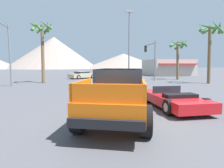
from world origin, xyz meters
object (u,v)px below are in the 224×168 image
Objects in this scene: orange_pickup_truck at (118,90)px; street_lamp_post at (129,41)px; traffic_light_main at (2,41)px; palm_tree_short at (178,49)px; traffic_light_crosswalk at (150,54)px; palm_tree_tall at (210,37)px; palm_tree_leaning at (42,37)px; parked_car_tan at (82,75)px; parked_car_dark at (106,73)px; red_convertible_car at (171,99)px.

orange_pickup_truck is 11.80m from street_lamp_post.
traffic_light_main reaches higher than palm_tree_short.
traffic_light_main is 0.79× the size of street_lamp_post.
traffic_light_crosswalk is (16.73, 5.87, -0.49)m from traffic_light_main.
palm_tree_tall is 0.96× the size of palm_tree_leaning.
street_lamp_post is at bearing -178.56° from palm_tree_tall.
parked_car_dark is at bearing 101.60° from parked_car_tan.
parked_car_dark is 16.31m from street_lamp_post.
palm_tree_leaning is (-18.53, -1.36, 0.96)m from palm_tree_short.
palm_tree_leaning is (-8.53, 14.25, 5.02)m from red_convertible_car.
parked_car_dark is 13.83m from palm_tree_short.
palm_tree_leaning is at bearing 129.51° from orange_pickup_truck.
traffic_light_crosswalk is at bearing 80.64° from parked_car_dark.
street_lamp_post is 11.13m from palm_tree_short.
palm_tree_leaning is (-5.53, 15.38, 4.33)m from orange_pickup_truck.
red_convertible_car is at bearing -122.66° from palm_tree_short.
traffic_light_crosswalk reaches higher than red_convertible_car.
red_convertible_car is 0.97× the size of parked_car_tan.
traffic_light_crosswalk is 4.40m from palm_tree_short.
red_convertible_car is 0.65× the size of palm_tree_tall.
parked_car_dark is (0.99, 25.35, 0.16)m from red_convertible_car.
street_lamp_post is (11.74, -0.14, 0.33)m from traffic_light_main.
traffic_light_crosswalk is at bearing 109.34° from traffic_light_main.
parked_car_dark is 11.31m from traffic_light_crosswalk.
traffic_light_crosswalk reaches higher than orange_pickup_truck.
palm_tree_short is at bearing 71.89° from orange_pickup_truck.
palm_tree_short is at bearing 105.73° from traffic_light_main.
street_lamp_post is at bearing 87.59° from red_convertible_car.
palm_tree_short is (9.33, 6.07, -0.09)m from street_lamp_post.
palm_tree_leaning is at bearing 122.55° from red_convertible_car.
palm_tree_tall is 19.31m from palm_tree_leaning.
palm_tree_short is (10.00, 15.61, 4.06)m from red_convertible_car.
traffic_light_crosswalk is 0.90× the size of palm_tree_short.
traffic_light_crosswalk is 7.53m from palm_tree_tall.
palm_tree_leaning reaches higher than traffic_light_crosswalk.
red_convertible_car is 17.35m from palm_tree_leaning.
traffic_light_main is at bearing 146.49° from orange_pickup_truck.
red_convertible_car is 0.62× the size of palm_tree_leaning.
red_convertible_car is 0.77× the size of palm_tree_short.
traffic_light_main is (-8.07, 10.80, 3.13)m from orange_pickup_truck.
palm_tree_tall is (9.58, 0.24, 0.70)m from street_lamp_post.
palm_tree_tall reaches higher than red_convertible_car.
red_convertible_car is 0.75× the size of traffic_light_main.
red_convertible_car is at bearing 52.88° from parked_car_dark.
palm_tree_leaning reaches higher than orange_pickup_truck.
orange_pickup_truck is 21.67m from parked_car_tan.
palm_tree_tall is at bearing -141.52° from traffic_light_crosswalk.
palm_tree_tall reaches higher than traffic_light_crosswalk.
parked_car_dark reaches higher than red_convertible_car.
parked_car_dark is at bearing 120.76° from palm_tree_tall.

